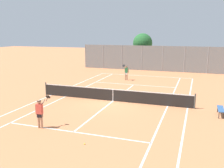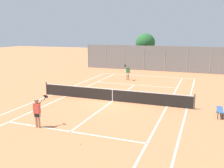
% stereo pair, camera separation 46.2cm
% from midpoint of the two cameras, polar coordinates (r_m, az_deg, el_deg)
% --- Properties ---
extents(ground_plane, '(120.00, 120.00, 0.00)m').
position_cam_midpoint_polar(ground_plane, '(19.15, -0.48, -3.92)').
color(ground_plane, '#CC7A4C').
extents(court_line_markings, '(11.10, 23.90, 0.01)m').
position_cam_midpoint_polar(court_line_markings, '(19.15, -0.48, -3.91)').
color(court_line_markings, silver).
rests_on(court_line_markings, ground).
extents(tennis_net, '(12.00, 0.10, 1.07)m').
position_cam_midpoint_polar(tennis_net, '(19.02, -0.48, -2.44)').
color(tennis_net, '#474C47').
rests_on(tennis_net, ground).
extents(player_near_side, '(0.63, 0.76, 1.77)m').
position_cam_midpoint_polar(player_near_side, '(14.28, -17.08, -6.09)').
color(player_near_side, tan).
rests_on(player_near_side, ground).
extents(player_far_left, '(0.53, 0.84, 1.77)m').
position_cam_midpoint_polar(player_far_left, '(27.36, 2.79, 2.82)').
color(player_far_left, tan).
rests_on(player_far_left, ground).
extents(loose_tennis_ball_0, '(0.07, 0.07, 0.07)m').
position_cam_midpoint_polar(loose_tennis_ball_0, '(27.36, -0.49, 0.93)').
color(loose_tennis_ball_0, '#D1DB33').
rests_on(loose_tennis_ball_0, ground).
extents(loose_tennis_ball_1, '(0.07, 0.07, 0.07)m').
position_cam_midpoint_polar(loose_tennis_ball_1, '(12.14, -7.42, -13.42)').
color(loose_tennis_ball_1, '#D1DB33').
rests_on(loose_tennis_ball_1, ground).
extents(courtside_bench, '(0.36, 1.50, 0.47)m').
position_cam_midpoint_polar(courtside_bench, '(17.14, 22.88, -5.34)').
color(courtside_bench, '#33598C').
rests_on(courtside_bench, ground).
extents(back_fence, '(19.97, 0.08, 3.41)m').
position_cam_midpoint_polar(back_fence, '(34.40, 8.74, 5.84)').
color(back_fence, gray).
rests_on(back_fence, ground).
extents(tree_behind_left, '(2.82, 2.82, 5.02)m').
position_cam_midpoint_polar(tree_behind_left, '(37.22, 6.56, 9.17)').
color(tree_behind_left, brown).
rests_on(tree_behind_left, ground).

